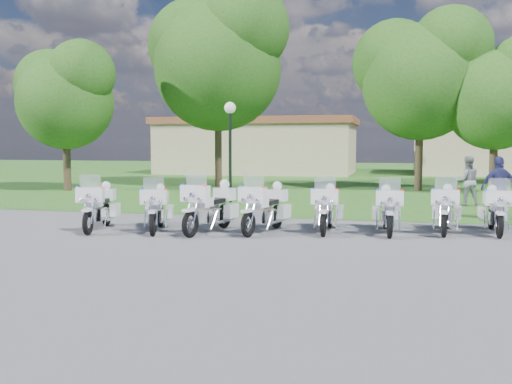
% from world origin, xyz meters
% --- Properties ---
extents(ground, '(100.00, 100.00, 0.00)m').
position_xyz_m(ground, '(0.00, 0.00, 0.00)').
color(ground, '#5E5E63').
rests_on(ground, ground).
extents(grass_lawn, '(100.00, 48.00, 0.01)m').
position_xyz_m(grass_lawn, '(0.00, 27.00, 0.00)').
color(grass_lawn, '#29641F').
rests_on(grass_lawn, ground).
extents(motorcycle_0, '(1.03, 2.22, 1.51)m').
position_xyz_m(motorcycle_0, '(-3.67, -0.35, 0.63)').
color(motorcycle_0, black).
rests_on(motorcycle_0, ground).
extents(motorcycle_1, '(1.09, 2.11, 1.45)m').
position_xyz_m(motorcycle_1, '(-2.08, -0.19, 0.61)').
color(motorcycle_1, black).
rests_on(motorcycle_1, ground).
extents(motorcycle_2, '(1.09, 2.37, 1.61)m').
position_xyz_m(motorcycle_2, '(-0.65, -0.05, 0.67)').
color(motorcycle_2, black).
rests_on(motorcycle_2, ground).
extents(motorcycle_3, '(1.09, 2.27, 1.55)m').
position_xyz_m(motorcycle_3, '(0.72, 0.29, 0.65)').
color(motorcycle_3, black).
rests_on(motorcycle_3, ground).
extents(motorcycle_4, '(0.73, 2.20, 1.48)m').
position_xyz_m(motorcycle_4, '(2.26, 0.74, 0.62)').
color(motorcycle_4, black).
rests_on(motorcycle_4, ground).
extents(motorcycle_5, '(0.80, 2.17, 1.45)m').
position_xyz_m(motorcycle_5, '(3.78, 0.91, 0.61)').
color(motorcycle_5, black).
rests_on(motorcycle_5, ground).
extents(motorcycle_6, '(0.88, 2.18, 1.47)m').
position_xyz_m(motorcycle_6, '(5.25, 1.33, 0.61)').
color(motorcycle_6, black).
rests_on(motorcycle_6, ground).
extents(motorcycle_7, '(0.73, 2.16, 1.45)m').
position_xyz_m(motorcycle_7, '(6.45, 1.51, 0.61)').
color(motorcycle_7, black).
rests_on(motorcycle_7, ground).
extents(lamp_post, '(0.44, 0.44, 3.84)m').
position_xyz_m(lamp_post, '(-2.18, 7.03, 2.92)').
color(lamp_post, black).
rests_on(lamp_post, ground).
extents(tree_0, '(5.28, 4.51, 7.05)m').
position_xyz_m(tree_0, '(-11.31, 10.42, 4.66)').
color(tree_0, '#38281C').
rests_on(tree_0, ground).
extents(tree_1, '(7.70, 6.57, 10.27)m').
position_xyz_m(tree_1, '(-5.07, 14.63, 6.80)').
color(tree_1, '#38281C').
rests_on(tree_1, ground).
extents(tree_2, '(6.42, 5.48, 8.56)m').
position_xyz_m(tree_2, '(5.03, 14.40, 5.66)').
color(tree_2, '#38281C').
rests_on(tree_2, ground).
extents(tree_3, '(5.25, 4.48, 7.00)m').
position_xyz_m(tree_3, '(8.26, 13.65, 4.63)').
color(tree_3, '#38281C').
rests_on(tree_3, ground).
extents(building_west, '(14.56, 8.32, 4.10)m').
position_xyz_m(building_west, '(-6.00, 28.00, 2.07)').
color(building_west, tan).
rests_on(building_west, ground).
extents(building_east, '(11.44, 7.28, 4.10)m').
position_xyz_m(building_east, '(11.00, 30.00, 2.07)').
color(building_east, tan).
rests_on(building_east, ground).
extents(bystander_b, '(0.96, 0.79, 1.81)m').
position_xyz_m(bystander_b, '(6.52, 7.88, 0.90)').
color(bystander_b, gray).
rests_on(bystander_b, ground).
extents(bystander_c, '(1.20, 0.79, 1.89)m').
position_xyz_m(bystander_c, '(6.99, 4.24, 0.95)').
color(bystander_c, navy).
rests_on(bystander_c, ground).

